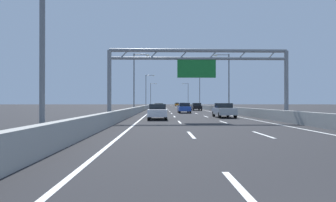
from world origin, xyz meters
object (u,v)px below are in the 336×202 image
Objects in this scene: streetlamp_left_distant at (151,93)px; blue_car at (184,108)px; streetlamp_left_mid at (135,79)px; streetlamp_left_near at (49,1)px; streetlamp_right_far at (199,89)px; white_car at (158,111)px; green_car at (182,105)px; streetlamp_right_distant at (188,93)px; orange_car at (177,104)px; streetlamp_right_mid at (227,79)px; silver_car at (224,110)px; streetlamp_left_far at (147,89)px; sign_gantry at (198,66)px; black_car at (196,107)px; yellow_car at (159,107)px.

streetlamp_left_distant is 2.07× the size of blue_car.
streetlamp_left_mid is at bearing -90.00° from streetlamp_left_distant.
streetlamp_left_near is 71.75m from streetlamp_right_far.
white_car is at bearing -78.35° from streetlamp_left_mid.
streetlamp_left_distant is 23.16m from green_car.
blue_car is (-7.27, -37.68, -4.61)m from streetlamp_right_far.
orange_car is at bearing 134.28° from streetlamp_right_distant.
streetlamp_right_mid reaches higher than white_car.
streetlamp_left_distant reaches higher than silver_car.
streetlamp_left_mid is at bearing -113.05° from streetlamp_right_far.
orange_car is at bearing 87.61° from blue_car.
streetlamp_left_far is at bearing -90.00° from streetlamp_left_distant.
sign_gantry is 3.50× the size of white_car.
white_car is 1.01× the size of green_car.
streetlamp_left_near is 2.04× the size of black_car.
streetlamp_right_far is (14.93, 35.09, 0.00)m from streetlamp_left_mid.
sign_gantry is 3.49× the size of blue_car.
black_car is at bearing -79.45° from streetlamp_left_distant.
streetlamp_left_distant is (-14.93, 35.09, 0.00)m from streetlamp_right_far.
streetlamp_left_mid is 10.25m from yellow_car.
streetlamp_left_mid is 71.75m from streetlamp_right_distant.
streetlamp_right_far is 2.04× the size of black_car.
orange_car is (-4.06, 74.35, -4.65)m from streetlamp_right_mid.
streetlamp_left_near is at bearing -103.04° from white_car.
orange_car is (-0.01, 89.92, -0.03)m from silver_car.
blue_car is 1.02× the size of green_car.
yellow_car is 1.02× the size of silver_car.
black_car is (3.47, 12.98, -0.01)m from blue_car.
streetlamp_left_near is 17.59m from white_car.
streetlamp_left_mid is (-7.44, 20.79, 0.56)m from sign_gantry.
streetlamp_left_near is 2.21× the size of orange_car.
sign_gantry reaches higher than blue_car.
streetlamp_left_mid reaches higher than sign_gantry.
streetlamp_right_distant is at bearing 0.00° from streetlamp_left_distant.
yellow_car is at bearing 85.13° from streetlamp_left_near.
black_car is at bearing 43.03° from streetlamp_left_mid.
streetlamp_left_near is at bearing -94.87° from yellow_car.
green_car is at bearing 86.08° from blue_car.
streetlamp_left_near is 2.17× the size of yellow_car.
blue_car is (7.66, -72.77, -4.61)m from streetlamp_left_distant.
yellow_car is 0.95× the size of white_car.
streetlamp_left_far is at bearing -126.25° from green_car.
streetlamp_left_mid is 2.21× the size of silver_car.
silver_car is at bearing -55.07° from streetlamp_left_mid.
streetlamp_left_distant is 12.53m from orange_car.
streetlamp_right_distant is at bearing 82.87° from white_car.
streetlamp_left_near reaches higher than white_car.
white_car is at bearing -89.73° from yellow_car.
streetlamp_left_far is 2.21× the size of silver_car.
streetlamp_right_far is at bearing 81.26° from black_car.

